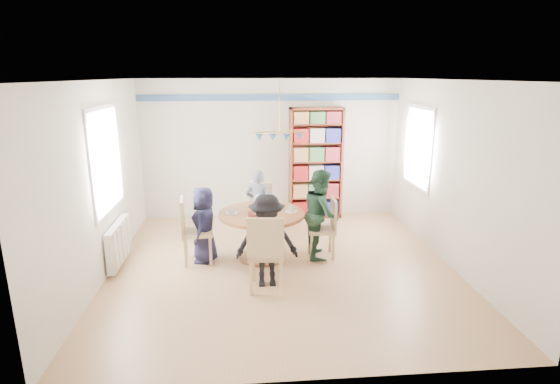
{
  "coord_description": "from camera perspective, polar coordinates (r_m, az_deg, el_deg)",
  "views": [
    {
      "loc": [
        -0.54,
        -5.95,
        2.77
      ],
      "look_at": [
        0.0,
        0.4,
        1.05
      ],
      "focal_mm": 28.0,
      "sensor_mm": 36.0,
      "label": 1
    }
  ],
  "objects": [
    {
      "name": "dining_table",
      "position": [
        6.68,
        -2.41,
        -4.27
      ],
      "size": [
        1.3,
        1.3,
        0.75
      ],
      "color": "brown",
      "rests_on": "ground"
    },
    {
      "name": "radiator",
      "position": [
        6.96,
        -20.29,
        -6.23
      ],
      "size": [
        0.12,
        1.0,
        0.6
      ],
      "color": "silver",
      "rests_on": "ground"
    },
    {
      "name": "person_near",
      "position": [
        5.83,
        -1.72,
        -6.38
      ],
      "size": [
        0.83,
        0.48,
        1.27
      ],
      "primitive_type": "imported",
      "rotation": [
        0.0,
        0.0,
        -0.01
      ],
      "color": "black",
      "rests_on": "ground"
    },
    {
      "name": "person_left",
      "position": [
        6.68,
        -9.85,
        -4.25
      ],
      "size": [
        0.46,
        0.62,
        1.17
      ],
      "primitive_type": "imported",
      "rotation": [
        0.0,
        0.0,
        -1.74
      ],
      "color": "#161732",
      "rests_on": "ground"
    },
    {
      "name": "person_far",
      "position": [
        7.54,
        -2.86,
        -1.59
      ],
      "size": [
        0.49,
        0.36,
        1.21
      ],
      "primitive_type": "imported",
      "rotation": [
        0.0,
        0.0,
        2.97
      ],
      "color": "gray",
      "rests_on": "ground"
    },
    {
      "name": "chair_far",
      "position": [
        7.68,
        -2.64,
        -2.0
      ],
      "size": [
        0.5,
        0.5,
        0.94
      ],
      "color": "tan",
      "rests_on": "ground"
    },
    {
      "name": "person_right",
      "position": [
        6.78,
        5.39,
        -2.82
      ],
      "size": [
        0.59,
        0.72,
        1.39
      ],
      "primitive_type": "imported",
      "rotation": [
        0.0,
        0.0,
        1.47
      ],
      "color": "#1B3725",
      "rests_on": "ground"
    },
    {
      "name": "bookshelf",
      "position": [
        8.58,
        4.68,
        3.6
      ],
      "size": [
        1.03,
        0.31,
        2.17
      ],
      "color": "brown",
      "rests_on": "ground"
    },
    {
      "name": "ground",
      "position": [
        6.59,
        0.3,
        -9.77
      ],
      "size": [
        5.0,
        5.0,
        0.0
      ],
      "primitive_type": "plane",
      "color": "tan"
    },
    {
      "name": "chair_right",
      "position": [
        6.82,
        6.1,
        -4.34
      ],
      "size": [
        0.43,
        0.43,
        0.93
      ],
      "color": "tan",
      "rests_on": "ground"
    },
    {
      "name": "tableware",
      "position": [
        6.62,
        -2.65,
        -2.11
      ],
      "size": [
        1.09,
        1.09,
        0.29
      ],
      "color": "white",
      "rests_on": "dining_table"
    },
    {
      "name": "chair_left",
      "position": [
        6.68,
        -11.52,
        -4.58
      ],
      "size": [
        0.49,
        0.49,
        1.01
      ],
      "color": "tan",
      "rests_on": "ground"
    },
    {
      "name": "room_shell",
      "position": [
        6.92,
        -2.49,
        5.75
      ],
      "size": [
        5.0,
        5.0,
        5.0
      ],
      "color": "white",
      "rests_on": "ground"
    },
    {
      "name": "chair_near",
      "position": [
        5.67,
        -1.84,
        -7.59
      ],
      "size": [
        0.51,
        0.51,
        1.06
      ],
      "color": "tan",
      "rests_on": "ground"
    }
  ]
}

